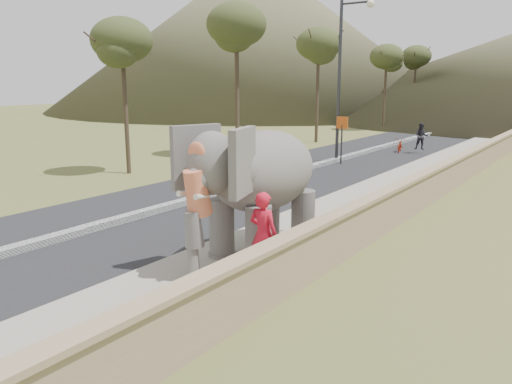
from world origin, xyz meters
TOP-DOWN VIEW (x-y plane):
  - ground at (0.00, 0.00)m, footprint 160.00×160.00m
  - road at (-5.00, 10.00)m, footprint 7.00×120.00m
  - median at (-5.00, 10.00)m, footprint 0.35×120.00m
  - walkway at (0.00, 10.00)m, footprint 3.00×120.00m
  - parapet at (1.65, 10.00)m, footprint 0.30×120.00m
  - lamppost at (-4.69, 15.89)m, footprint 1.76×0.36m
  - signboard at (-4.50, 15.40)m, footprint 0.60×0.08m
  - hill_left at (-38.00, 55.00)m, footprint 60.00×60.00m
  - elephant_and_man at (0.02, 1.92)m, footprint 2.35×4.20m
  - motorcyclist at (-3.01, 21.44)m, footprint 2.13×1.68m
  - trees at (-0.53, 28.22)m, footprint 48.59×41.68m

SIDE VIEW (x-z plane):
  - ground at x=0.00m, z-range 0.00..0.00m
  - road at x=-5.00m, z-range 0.00..0.03m
  - walkway at x=0.00m, z-range 0.00..0.15m
  - median at x=-5.00m, z-range 0.00..0.22m
  - parapet at x=1.65m, z-range 0.00..1.10m
  - motorcyclist at x=-3.01m, z-range -0.19..1.60m
  - signboard at x=-4.50m, z-range 0.44..2.84m
  - elephant_and_man at x=0.02m, z-range 0.14..3.16m
  - trees at x=-0.53m, z-range -0.56..7.97m
  - lamppost at x=-4.69m, z-range 0.87..8.87m
  - hill_left at x=-38.00m, z-range 0.00..22.00m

